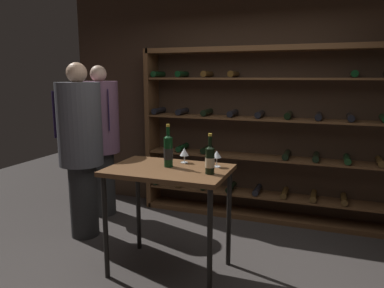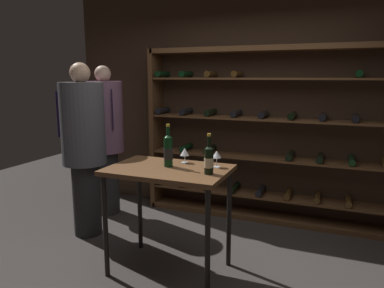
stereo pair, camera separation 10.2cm
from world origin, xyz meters
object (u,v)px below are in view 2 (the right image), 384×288
Objects in this scene: wine_glass_stemmed_right at (185,152)px; wine_glass_stemmed_left at (217,155)px; person_guest_blue_shirt at (105,134)px; wine_bottle_gold_foil at (168,151)px; wine_bottle_amber_reserve at (209,160)px; tasting_table at (169,181)px; wine_rack at (277,137)px; person_host_in_suit at (84,143)px.

wine_glass_stemmed_left is at bearing -8.48° from wine_glass_stemmed_right.
person_guest_blue_shirt is at bearing 154.66° from wine_glass_stemmed_left.
wine_bottle_amber_reserve is at bearing -13.70° from wine_bottle_gold_foil.
wine_bottle_amber_reserve is 0.44m from wine_glass_stemmed_right.
wine_glass_stemmed_right is (0.08, 0.18, -0.05)m from wine_bottle_gold_foil.
wine_bottle_amber_reserve reaches higher than tasting_table.
person_host_in_suit is (-1.87, -1.18, 0.00)m from wine_rack.
wine_rack is at bearing 64.82° from wine_glass_stemmed_right.
wine_glass_stemmed_right is at bearing -115.18° from wine_rack.
wine_rack is 9.78× the size of wine_bottle_amber_reserve.
tasting_table is 0.56× the size of person_guest_blue_shirt.
tasting_table is 0.32m from wine_glass_stemmed_right.
person_guest_blue_shirt is 1.65m from wine_bottle_gold_foil.
person_guest_blue_shirt reaches higher than tasting_table.
person_host_in_suit is at bearing -14.46° from person_guest_blue_shirt.
wine_glass_stemmed_left is at bearing 25.68° from tasting_table.
person_host_in_suit is 0.65m from person_guest_blue_shirt.
person_host_in_suit is at bearing 164.26° from wine_bottle_gold_foil.
wine_bottle_gold_foil is (-0.02, 0.05, 0.26)m from tasting_table.
tasting_table is 2.76× the size of wine_bottle_gold_foil.
person_guest_blue_shirt is 12.92× the size of wine_glass_stemmed_left.
wine_bottle_gold_foil is (-0.70, -1.51, 0.07)m from wine_rack.
person_host_in_suit is 5.67× the size of wine_bottle_amber_reserve.
person_guest_blue_shirt reaches higher than wine_bottle_gold_foil.
tasting_table is at bearing -113.57° from wine_rack.
wine_bottle_amber_reserve reaches higher than wine_glass_stemmed_right.
person_guest_blue_shirt reaches higher than wine_glass_stemmed_right.
person_host_in_suit is 5.01× the size of wine_bottle_gold_foil.
person_guest_blue_shirt is (-2.04, -0.54, 0.00)m from wine_rack.
wine_rack is at bearing 65.14° from wine_bottle_gold_foil.
person_guest_blue_shirt is (-1.36, 1.01, 0.19)m from tasting_table.
wine_rack reaches higher than wine_glass_stemmed_right.
wine_rack reaches higher than wine_glass_stemmed_left.
wine_rack reaches higher than wine_bottle_amber_reserve.
person_guest_blue_shirt is at bearing 144.37° from wine_bottle_gold_foil.
wine_bottle_gold_foil reaches higher than tasting_table.
wine_bottle_gold_foil is 0.42m from wine_bottle_amber_reserve.
wine_glass_stemmed_left is (-0.30, -1.37, 0.04)m from wine_rack.
wine_glass_stemmed_right is (1.25, -0.14, 0.02)m from person_host_in_suit.
wine_rack is 23.65× the size of wine_glass_stemmed_right.
wine_glass_stemmed_left reaches higher than tasting_table.
person_guest_blue_shirt is 1.93m from wine_glass_stemmed_left.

